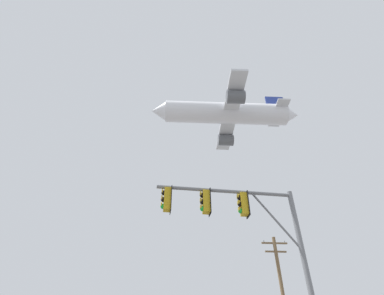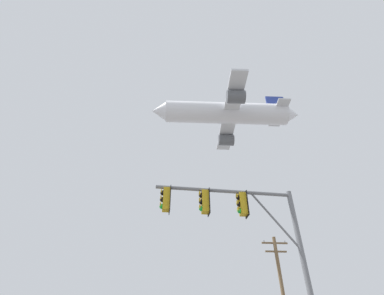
% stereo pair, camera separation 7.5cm
% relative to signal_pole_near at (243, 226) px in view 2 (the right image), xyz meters
% --- Properties ---
extents(signal_pole_near, '(5.55, 0.70, 6.69)m').
position_rel_signal_pole_near_xyz_m(signal_pole_near, '(0.00, 0.00, 0.00)').
color(signal_pole_near, slate).
rests_on(signal_pole_near, ground).
extents(utility_pole, '(2.20, 0.28, 9.42)m').
position_rel_signal_pole_near_xyz_m(utility_pole, '(5.93, 13.70, -0.13)').
color(utility_pole, brown).
rests_on(utility_pole, ground).
extents(airplane, '(24.72, 19.10, 6.77)m').
position_rel_signal_pole_near_xyz_m(airplane, '(5.42, 25.17, 28.97)').
color(airplane, white).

